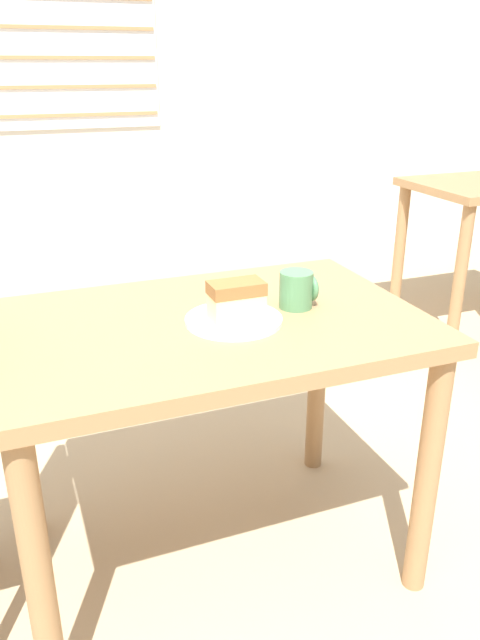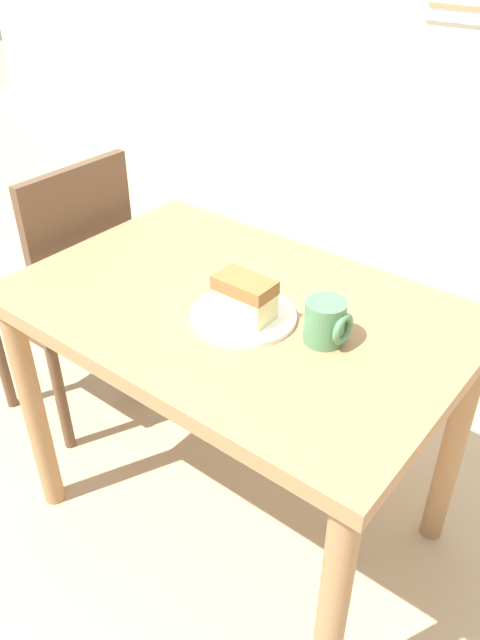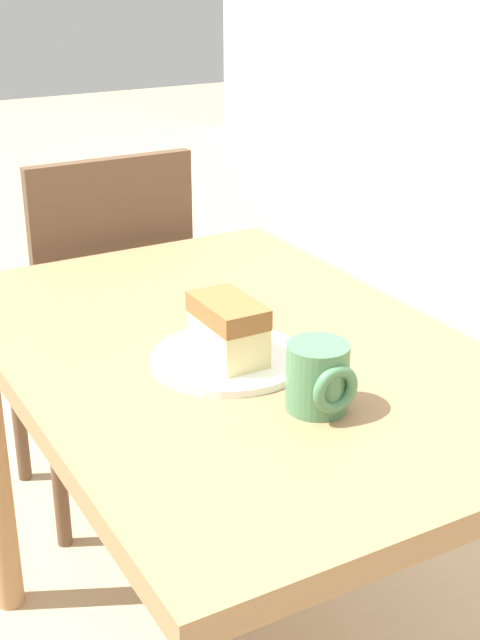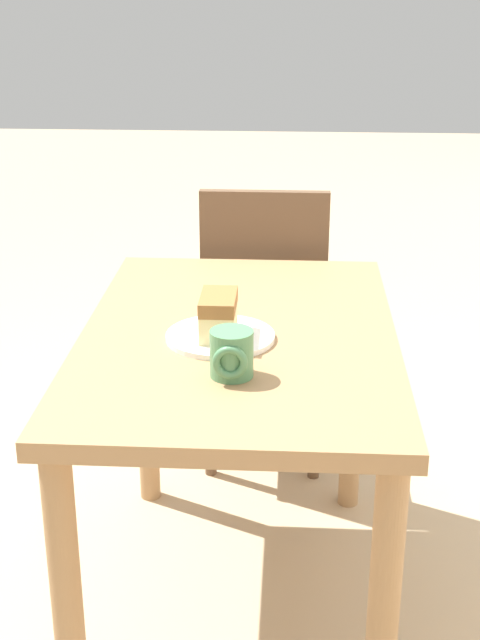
{
  "view_description": "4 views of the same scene",
  "coord_description": "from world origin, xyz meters",
  "px_view_note": "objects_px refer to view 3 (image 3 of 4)",
  "views": [
    {
      "loc": [
        -0.41,
        -1.03,
        1.32
      ],
      "look_at": [
        0.08,
        0.25,
        0.76
      ],
      "focal_mm": 35.0,
      "sensor_mm": 36.0,
      "label": 1
    },
    {
      "loc": [
        0.79,
        -0.63,
        1.51
      ],
      "look_at": [
        0.1,
        0.24,
        0.76
      ],
      "focal_mm": 35.0,
      "sensor_mm": 36.0,
      "label": 2
    },
    {
      "loc": [
        1.15,
        -0.3,
        1.33
      ],
      "look_at": [
        0.08,
        0.3,
        0.81
      ],
      "focal_mm": 50.0,
      "sensor_mm": 36.0,
      "label": 3
    },
    {
      "loc": [
        1.85,
        0.43,
        1.49
      ],
      "look_at": [
        0.11,
        0.32,
        0.8
      ],
      "focal_mm": 50.0,
      "sensor_mm": 36.0,
      "label": 4
    }
  ],
  "objects_px": {
    "cake_slice": "(228,329)",
    "coffee_mug": "(319,378)",
    "dining_table_near": "(234,409)",
    "plate": "(228,359)",
    "chair_near_window": "(102,326)"
  },
  "relations": [
    {
      "from": "dining_table_near",
      "to": "plate",
      "type": "relative_size",
      "value": 4.42
    },
    {
      "from": "dining_table_near",
      "to": "cake_slice",
      "type": "height_order",
      "value": "cake_slice"
    },
    {
      "from": "dining_table_near",
      "to": "cake_slice",
      "type": "xyz_separation_m",
      "value": [
        0.05,
        -0.04,
        0.17
      ]
    },
    {
      "from": "cake_slice",
      "to": "coffee_mug",
      "type": "bearing_deg",
      "value": 12.51
    },
    {
      "from": "dining_table_near",
      "to": "chair_near_window",
      "type": "bearing_deg",
      "value": 177.18
    },
    {
      "from": "plate",
      "to": "coffee_mug",
      "type": "distance_m",
      "value": 0.2
    },
    {
      "from": "cake_slice",
      "to": "plate",
      "type": "bearing_deg",
      "value": 152.15
    },
    {
      "from": "plate",
      "to": "dining_table_near",
      "type": "bearing_deg",
      "value": 142.35
    },
    {
      "from": "cake_slice",
      "to": "coffee_mug",
      "type": "height_order",
      "value": "cake_slice"
    },
    {
      "from": "chair_near_window",
      "to": "plate",
      "type": "bearing_deg",
      "value": 84.55
    },
    {
      "from": "chair_near_window",
      "to": "plate",
      "type": "distance_m",
      "value": 0.8
    },
    {
      "from": "dining_table_near",
      "to": "plate",
      "type": "xyz_separation_m",
      "value": [
        0.05,
        -0.04,
        0.12
      ]
    },
    {
      "from": "dining_table_near",
      "to": "chair_near_window",
      "type": "relative_size",
      "value": 1.14
    },
    {
      "from": "cake_slice",
      "to": "coffee_mug",
      "type": "distance_m",
      "value": 0.19
    },
    {
      "from": "plate",
      "to": "coffee_mug",
      "type": "xyz_separation_m",
      "value": [
        0.19,
        0.04,
        0.04
      ]
    }
  ]
}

